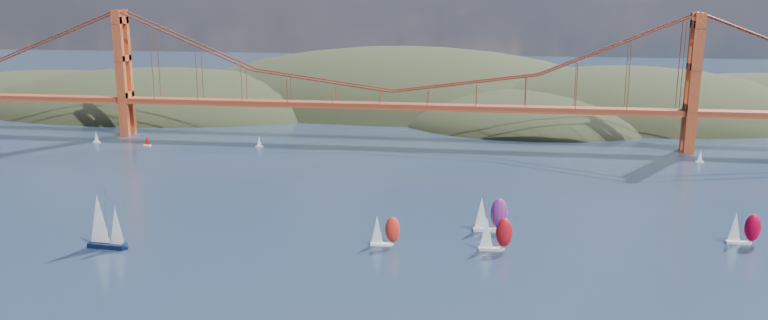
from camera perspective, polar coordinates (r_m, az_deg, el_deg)
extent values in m
ellipsoid|color=black|center=(437.21, -16.36, 2.53)|extent=(240.00, 140.00, 64.00)
ellipsoid|color=black|center=(440.82, 1.48, 2.40)|extent=(300.00, 180.00, 96.00)
ellipsoid|color=black|center=(413.15, 17.72, 1.55)|extent=(220.00, 140.00, 76.00)
ellipsoid|color=black|center=(377.61, 10.97, 1.65)|extent=(140.00, 110.00, 48.00)
ellipsoid|color=black|center=(505.82, -24.29, 3.67)|extent=(200.00, 140.00, 44.00)
cube|color=maroon|center=(316.69, 0.66, 4.20)|extent=(440.00, 7.00, 1.60)
cube|color=maroon|center=(316.87, 0.66, 3.99)|extent=(440.00, 7.00, 0.80)
cube|color=maroon|center=(351.95, -19.20, 6.26)|extent=(4.00, 8.50, 55.00)
cube|color=maroon|center=(321.76, 22.46, 5.42)|extent=(4.00, 8.50, 55.00)
cube|color=black|center=(203.97, -20.32, -6.13)|extent=(10.13, 3.53, 1.19)
cylinder|color=#99999E|center=(201.39, -20.38, -4.06)|extent=(0.15, 0.15, 14.36)
cone|color=white|center=(202.83, -20.91, -4.19)|extent=(5.97, 5.97, 12.64)
cone|color=white|center=(200.69, -19.73, -4.71)|extent=(4.27, 4.27, 10.05)
cube|color=white|center=(193.25, -0.23, -6.43)|extent=(5.51, 1.88, 0.65)
cylinder|color=#99999E|center=(191.81, -0.15, -5.20)|extent=(0.08, 0.08, 8.13)
cone|color=white|center=(192.04, -0.53, -5.30)|extent=(3.24, 3.24, 7.15)
ellipsoid|color=red|center=(191.74, 0.66, -5.33)|extent=(3.95, 2.64, 6.83)
cube|color=silver|center=(191.70, 8.11, -6.72)|extent=(6.12, 2.27, 0.72)
cylinder|color=#99999E|center=(190.16, 8.25, -5.35)|extent=(0.09, 0.09, 8.97)
cone|color=white|center=(190.17, 7.83, -5.47)|extent=(3.67, 3.67, 7.89)
ellipsoid|color=#A30F14|center=(190.62, 9.14, -5.47)|extent=(4.43, 3.04, 7.53)
cube|color=silver|center=(214.86, 25.35, -5.70)|extent=(5.80, 1.90, 0.69)
cylinder|color=#99999E|center=(213.59, 25.54, -4.52)|extent=(0.09, 0.09, 8.58)
cone|color=white|center=(213.38, 25.19, -4.63)|extent=(3.37, 3.37, 7.55)
ellipsoid|color=#AF0021|center=(214.44, 26.27, -4.65)|extent=(4.13, 2.72, 7.21)
cube|color=silver|center=(205.97, 7.72, -5.29)|extent=(6.62, 2.32, 0.78)
cylinder|color=#99999E|center=(204.41, 7.86, -3.89)|extent=(0.10, 0.10, 9.74)
cone|color=white|center=(204.45, 7.44, -4.01)|extent=(3.91, 3.91, 8.57)
ellipsoid|color=red|center=(204.80, 8.76, -4.03)|extent=(4.76, 3.21, 8.18)
cube|color=silver|center=(341.80, -21.04, 1.30)|extent=(3.00, 1.00, 0.50)
cone|color=white|center=(341.37, -21.08, 1.69)|extent=(2.00, 2.00, 4.20)
cube|color=silver|center=(327.12, -17.59, 1.07)|extent=(3.00, 1.00, 0.50)
cone|color=red|center=(326.66, -17.62, 1.47)|extent=(2.00, 2.00, 4.20)
cube|color=silver|center=(314.04, -9.48, 1.02)|extent=(3.00, 1.00, 0.50)
cone|color=white|center=(313.56, -9.50, 1.44)|extent=(2.00, 2.00, 4.20)
cube|color=silver|center=(306.77, 22.91, -0.13)|extent=(3.00, 1.00, 0.50)
cone|color=white|center=(306.29, 22.95, 0.30)|extent=(2.00, 2.00, 4.20)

